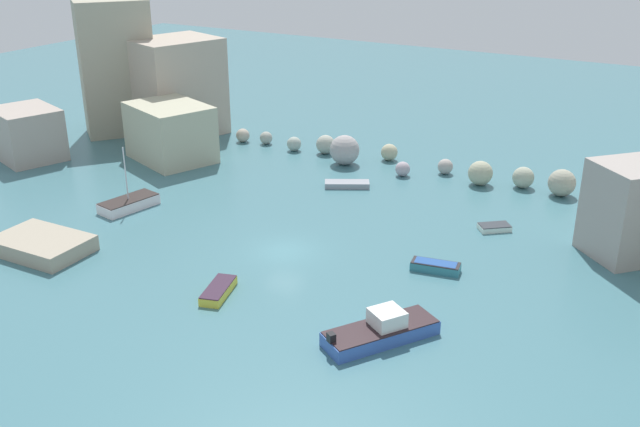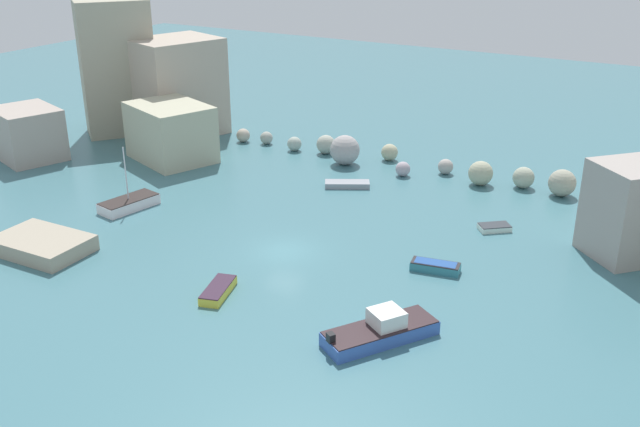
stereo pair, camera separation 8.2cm
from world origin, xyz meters
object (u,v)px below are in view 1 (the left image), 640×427
at_px(stone_dock, 42,245).
at_px(moored_boat_4, 347,184).
at_px(moored_boat_2, 436,266).
at_px(moored_boat_3, 218,290).
at_px(moored_boat_0, 129,203).
at_px(moored_boat_5, 494,227).
at_px(moored_boat_1, 382,330).

xyz_separation_m(stone_dock, moored_boat_4, (12.15, 21.32, -0.31)).
height_order(moored_boat_2, moored_boat_3, moored_boat_2).
bearing_deg(moored_boat_4, stone_dock, -148.37).
distance_m(moored_boat_0, moored_boat_5, 27.78).
xyz_separation_m(moored_boat_0, moored_boat_3, (14.33, -7.60, -0.14)).
bearing_deg(moored_boat_0, moored_boat_4, -33.81).
xyz_separation_m(moored_boat_0, moored_boat_1, (24.96, -7.25, 0.14)).
bearing_deg(moored_boat_4, moored_boat_0, -163.41).
bearing_deg(moored_boat_3, stone_dock, -101.59).
xyz_separation_m(moored_boat_3, moored_boat_5, (11.60, 17.57, -0.07)).
height_order(moored_boat_0, moored_boat_3, moored_boat_0).
bearing_deg(moored_boat_0, stone_dock, -166.74).
height_order(moored_boat_0, moored_boat_4, moored_boat_0).
xyz_separation_m(stone_dock, moored_boat_3, (13.97, 1.09, -0.25)).
height_order(moored_boat_3, moored_boat_4, moored_boat_3).
height_order(stone_dock, moored_boat_3, stone_dock).
distance_m(moored_boat_2, moored_boat_4, 16.22).
distance_m(moored_boat_4, moored_boat_5, 13.69).
bearing_deg(moored_boat_5, moored_boat_3, 17.46).
distance_m(stone_dock, moored_boat_0, 8.70).
distance_m(moored_boat_3, moored_boat_5, 21.05).
xyz_separation_m(moored_boat_2, moored_boat_4, (-12.06, 10.85, -0.09)).
xyz_separation_m(moored_boat_1, moored_boat_4, (-12.46, 19.88, -0.34)).
bearing_deg(moored_boat_1, moored_boat_3, 124.83).
height_order(moored_boat_1, moored_boat_2, moored_boat_1).
xyz_separation_m(moored_boat_2, moored_boat_5, (1.37, 8.19, -0.11)).
bearing_deg(moored_boat_2, moored_boat_1, 82.71).
bearing_deg(moored_boat_3, moored_boat_2, 116.44).
height_order(moored_boat_3, moored_boat_5, moored_boat_3).
relative_size(moored_boat_1, moored_boat_4, 1.67).
xyz_separation_m(moored_boat_3, moored_boat_4, (-1.82, 20.23, -0.06)).
distance_m(moored_boat_0, moored_boat_2, 24.63).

